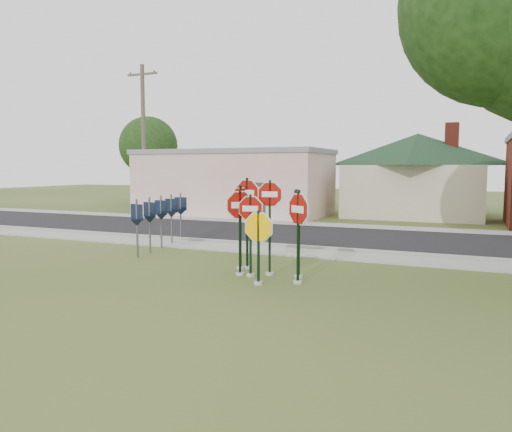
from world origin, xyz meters
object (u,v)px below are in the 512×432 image
at_px(stop_sign_center, 251,225).
at_px(stop_sign_left, 240,220).
at_px(pedestrian, 297,206).
at_px(utility_pole_near, 144,137).
at_px(stop_sign_yellow, 258,239).

xyz_separation_m(stop_sign_center, stop_sign_left, (-0.34, 0.01, 0.12)).
bearing_deg(pedestrian, utility_pole_near, 11.66).
height_order(stop_sign_yellow, utility_pole_near, utility_pole_near).
bearing_deg(pedestrian, stop_sign_center, 120.22).
distance_m(stop_sign_yellow, stop_sign_left, 1.30).
height_order(stop_sign_left, pedestrian, stop_sign_left).
height_order(stop_sign_yellow, stop_sign_left, stop_sign_left).
relative_size(stop_sign_center, stop_sign_left, 0.94).
bearing_deg(stop_sign_left, stop_sign_yellow, -41.50).
height_order(stop_sign_left, utility_pole_near, utility_pole_near).
height_order(stop_sign_center, stop_sign_yellow, stop_sign_center).
bearing_deg(stop_sign_yellow, pedestrian, 105.01).
relative_size(stop_sign_yellow, utility_pole_near, 0.22).
relative_size(utility_pole_near, pedestrian, 5.12).
bearing_deg(utility_pole_near, pedestrian, -5.11).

